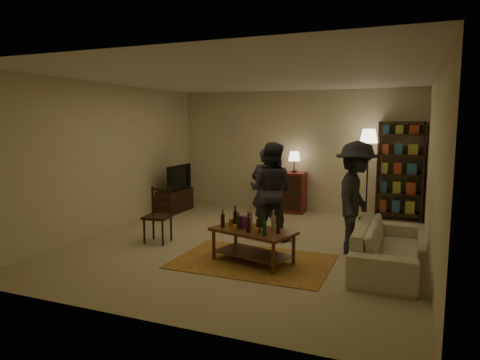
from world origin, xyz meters
The scene contains 13 objects.
floor centered at (0.00, 0.00, 0.00)m, with size 6.00×6.00×0.00m, color #C6B793.
room_shell centered at (-0.65, 2.98, 1.81)m, with size 6.00×6.00×6.00m.
rug centered at (0.41, -0.86, 0.01)m, with size 2.20×1.50×0.01m, color maroon.
coffee_table centered at (0.40, -0.86, 0.41)m, with size 1.29×0.93×0.82m.
dining_chair centered at (-1.43, -0.45, 0.49)m, with size 0.45×0.45×0.94m.
tv_stand centered at (-2.44, 1.80, 0.38)m, with size 0.40×1.00×1.06m.
dresser centered at (-0.19, 2.71, 0.48)m, with size 1.00×0.50×1.36m.
bookshelf centered at (2.25, 2.78, 1.03)m, with size 0.90×0.34×2.02m.
floor_lamp centered at (1.63, 2.56, 1.59)m, with size 0.36×0.36×1.86m.
sofa centered at (2.20, -0.40, 0.30)m, with size 2.08×0.81×0.61m, color beige.
person_left centered at (0.03, 0.86, 0.77)m, with size 0.57×0.37×1.55m, color #2B2A32.
person_right centered at (0.25, 0.46, 0.83)m, with size 0.81×0.63×1.66m, color #2A2931.
person_by_sofa centered at (1.70, 0.13, 0.86)m, with size 1.11×0.64×1.72m, color #24232B.
Camera 1 is at (2.46, -6.44, 1.99)m, focal length 32.00 mm.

